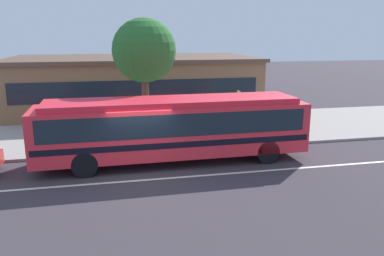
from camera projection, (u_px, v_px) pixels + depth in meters
ground_plane at (141, 173)px, 15.43m from camera, size 120.00×120.00×0.00m
sidewalk_slab at (131, 132)px, 21.61m from camera, size 60.00×8.00×0.12m
lane_stripe_center at (143, 180)px, 14.67m from camera, size 56.00×0.16×0.01m
transit_bus at (173, 125)px, 16.48m from camera, size 11.36×2.68×2.73m
pedestrian_waiting_near_sign at (127, 123)px, 19.33m from camera, size 0.41×0.41×1.60m
pedestrian_walking_along_curb at (259, 115)px, 21.05m from camera, size 0.48×0.48×1.64m
bus_stop_sign at (238, 110)px, 18.75m from camera, size 0.08×0.44×2.61m
street_tree_near_stop at (144, 51)px, 19.22m from camera, size 3.16×3.16×6.03m
station_building at (134, 83)px, 28.41m from camera, size 17.03×9.34×3.79m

